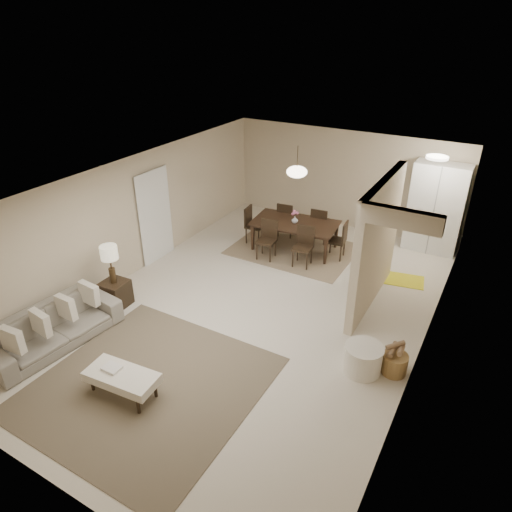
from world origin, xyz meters
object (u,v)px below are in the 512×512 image
Objects in this scene: sofa at (53,328)px; side_table at (116,293)px; round_pouf at (363,359)px; ottoman_bench at (122,377)px; pantry_cabinet at (436,208)px; wicker_basket at (394,364)px; dining_table at (294,236)px.

sofa is 4.36× the size of side_table.
ottoman_bench is at bearing -142.60° from round_pouf.
pantry_cabinet reaches higher than wicker_basket.
round_pouf is (-0.04, -4.91, -0.82)m from pantry_cabinet.
sofa is at bearing -92.08° from side_table.
dining_table is (0.15, 5.50, 0.04)m from ottoman_bench.
ottoman_bench is 3.66m from round_pouf.
round_pouf is at bearing -55.95° from dining_table.
dining_table reaches higher than ottoman_bench.
ottoman_bench is at bearing -143.94° from wicker_basket.
pantry_cabinet reaches higher than sofa.
pantry_cabinet is 8.38m from sofa.
sofa reaches higher than side_table.
wicker_basket is (5.15, 0.76, -0.09)m from side_table.
side_table is 1.29× the size of wicker_basket.
round_pouf is at bearing -90.50° from pantry_cabinet.
side_table is (-4.75, -5.45, -0.79)m from pantry_cabinet.
sofa is 1.98× the size of ottoman_bench.
ottoman_bench is (1.85, -0.30, -0.01)m from sofa.
ottoman_bench is at bearing -97.52° from dining_table.
sofa is at bearing 165.83° from ottoman_bench.
ottoman_bench reaches higher than wicker_basket.
ottoman_bench is at bearing -112.46° from pantry_cabinet.
pantry_cabinet is 3.49× the size of round_pouf.
sofa is 1.13× the size of dining_table.
side_table is at bearing 4.10° from sofa.
round_pouf is (2.90, 2.22, -0.08)m from ottoman_bench.
sofa is 3.71× the size of round_pouf.
round_pouf reaches higher than ottoman_bench.
pantry_cabinet is 0.94× the size of sofa.
dining_table is at bearing 62.97° from side_table.
dining_table reaches higher than wicker_basket.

